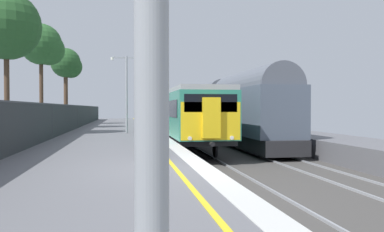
{
  "coord_description": "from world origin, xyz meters",
  "views": [
    {
      "loc": [
        -1.66,
        -10.63,
        1.59
      ],
      "look_at": [
        1.65,
        9.42,
        1.2
      ],
      "focal_mm": 38.15,
      "sensor_mm": 36.0,
      "label": 1
    }
  ],
  "objects": [
    {
      "name": "background_tree_centre",
      "position": [
        -8.45,
        14.73,
        6.32
      ],
      "size": [
        4.0,
        4.0,
        8.44
      ],
      "color": "#473323",
      "rests_on": "ground"
    },
    {
      "name": "background_tree_left",
      "position": [
        -7.93,
        22.75,
        6.43
      ],
      "size": [
        3.41,
        3.2,
        8.19
      ],
      "color": "#473323",
      "rests_on": "ground"
    },
    {
      "name": "signal_gantry",
      "position": [
        0.61,
        24.59,
        3.28
      ],
      "size": [
        1.1,
        0.24,
        5.27
      ],
      "color": "#47474C",
      "rests_on": "ground"
    },
    {
      "name": "freight_train_adjacent_track",
      "position": [
        6.1,
        20.3,
        1.67
      ],
      "size": [
        2.6,
        24.91,
        4.88
      ],
      "color": "#232326",
      "rests_on": "ground"
    },
    {
      "name": "commuter_train_at_platform",
      "position": [
        2.1,
        37.05,
        1.27
      ],
      "size": [
        2.83,
        60.6,
        3.81
      ],
      "color": "#2D846B",
      "rests_on": "ground"
    },
    {
      "name": "speed_limit_sign",
      "position": [
        0.25,
        20.1,
        1.52
      ],
      "size": [
        0.59,
        0.08,
        2.37
      ],
      "color": "#59595B",
      "rests_on": "ground"
    },
    {
      "name": "ground",
      "position": [
        2.64,
        0.0,
        -0.61
      ],
      "size": [
        17.4,
        110.0,
        1.21
      ],
      "color": "slate"
    },
    {
      "name": "background_tree_right",
      "position": [
        -7.29,
        31.23,
        5.9
      ],
      "size": [
        3.06,
        2.91,
        7.55
      ],
      "color": "#473323",
      "rests_on": "ground"
    },
    {
      "name": "platform_lamp_mid",
      "position": [
        -1.55,
        15.97,
        2.97
      ],
      "size": [
        2.0,
        0.2,
        4.95
      ],
      "color": "#93999E",
      "rests_on": "ground"
    }
  ]
}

